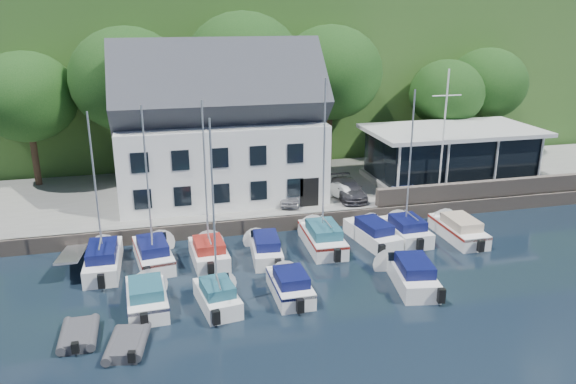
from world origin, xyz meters
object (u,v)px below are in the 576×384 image
object	(u,v)px
boat_r1_0	(96,189)
dinghy_1	(127,342)
boat_r1_2	(206,191)
boat_r1_7	(458,227)
flagpole	(443,134)
car_silver	(290,196)
car_blue	(403,185)
boat_r1_3	(266,246)
boat_r2_2	(290,283)
car_white	(346,192)
dinghy_0	(79,333)
boat_r1_5	(372,231)
boat_r2_1	(214,225)
boat_r2_0	(146,294)
boat_r1_1	(148,187)
harbor_building	(220,136)
boat_r1_6	(410,169)
club_pavilion	(451,154)
car_dgrey	(348,189)
boat_r2_3	(412,271)

from	to	relation	value
boat_r1_0	dinghy_1	distance (m)	9.52
boat_r1_2	boat_r1_7	bearing A→B (deg)	-4.40
flagpole	boat_r1_2	world-z (taller)	flagpole
car_silver	car_blue	bearing A→B (deg)	16.35
boat_r1_7	flagpole	bearing A→B (deg)	75.28
car_silver	boat_r1_3	world-z (taller)	car_silver
flagpole	boat_r2_2	size ratio (longest dim) A/B	1.70
car_white	dinghy_0	bearing A→B (deg)	-163.13
boat_r1_5	boat_r2_2	distance (m)	8.54
boat_r2_1	dinghy_1	world-z (taller)	boat_r2_1
boat_r1_3	boat_r1_0	bearing A→B (deg)	-178.17
boat_r2_0	boat_r2_1	distance (m)	4.96
boat_r1_3	boat_r1_1	bearing A→B (deg)	179.08
harbor_building	boat_r1_1	bearing A→B (deg)	-120.53
car_silver	boat_r1_3	bearing A→B (deg)	-101.14
boat_r1_2	boat_r1_5	xyz separation A→B (m)	(10.18, 0.35, -3.55)
flagpole	boat_r1_0	world-z (taller)	flagpole
boat_r1_2	boat_r1_3	bearing A→B (deg)	-6.59
dinghy_0	boat_r2_0	bearing A→B (deg)	35.83
car_silver	boat_r1_5	distance (m)	6.87
boat_r1_0	boat_r1_1	size ratio (longest dim) A/B	1.03
car_blue	boat_r1_2	size ratio (longest dim) A/B	0.41
dinghy_0	harbor_building	bearing A→B (deg)	62.04
boat_r1_7	boat_r1_6	bearing A→B (deg)	169.20
flagpole	boat_r1_3	xyz separation A→B (m)	(-13.85, -5.20, -4.81)
car_white	boat_r2_0	xyz separation A→B (m)	(-13.87, -10.43, -0.84)
club_pavilion	car_dgrey	bearing A→B (deg)	-165.43
car_blue	boat_r1_3	bearing A→B (deg)	-135.81
harbor_building	club_pavilion	size ratio (longest dim) A/B	1.09
flagpole	boat_r1_3	size ratio (longest dim) A/B	1.46
car_dgrey	boat_r2_3	size ratio (longest dim) A/B	0.68
boat_r1_7	boat_r2_1	distance (m)	17.05
car_white	boat_r2_1	bearing A→B (deg)	-153.24
boat_r1_3	boat_r1_2	bearing A→B (deg)	-178.17
car_blue	boat_r1_1	distance (m)	19.10
car_silver	car_white	bearing A→B (deg)	13.21
boat_r1_7	dinghy_1	bearing A→B (deg)	-159.22
boat_r1_1	boat_r1_3	size ratio (longest dim) A/B	1.48
car_silver	boat_r1_2	xyz separation A→B (m)	(-6.28, -5.94, 2.75)
car_dgrey	club_pavilion	bearing A→B (deg)	16.38
boat_r2_3	dinghy_0	xyz separation A→B (m)	(-16.55, -1.29, -0.44)
boat_r1_7	boat_r2_0	world-z (taller)	boat_r1_7
boat_r1_0	boat_r1_1	world-z (taller)	boat_r1_0
boat_r1_6	boat_r1_7	world-z (taller)	boat_r1_6
boat_r1_2	flagpole	bearing A→B (deg)	13.05
club_pavilion	boat_r1_7	world-z (taller)	club_pavilion
boat_r1_0	boat_r1_7	xyz separation A→B (m)	(21.58, -0.66, -4.00)
boat_r2_3	car_blue	bearing A→B (deg)	76.98
boat_r1_1	car_blue	bearing A→B (deg)	9.77
boat_r2_0	boat_r2_3	distance (m)	13.63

